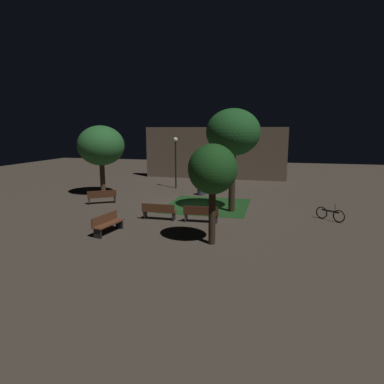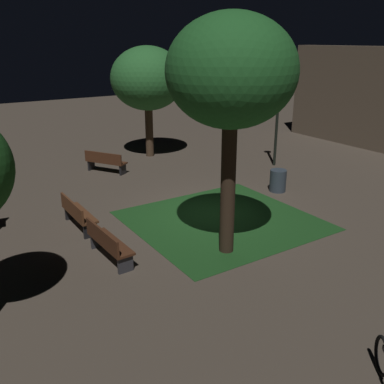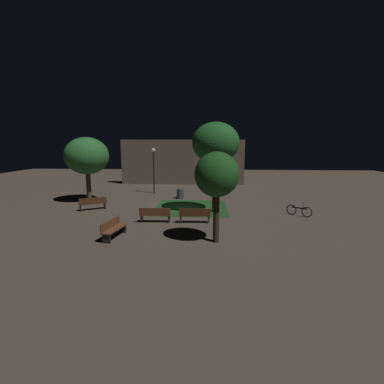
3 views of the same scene
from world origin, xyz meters
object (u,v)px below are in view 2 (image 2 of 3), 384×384
trash_bin (278,181)px  tree_back_left (231,74)px  bench_near_trees (105,161)px  tree_lawn_side (148,79)px  bench_by_lamp (77,213)px  lamp_post_near_wall (278,100)px  bench_corner (107,242)px

trash_bin → tree_back_left: bearing=-58.1°
bench_near_trees → tree_lawn_side: size_ratio=0.36×
bench_near_trees → trash_bin: (5.60, 4.39, -0.08)m
bench_by_lamp → bench_near_trees: (-4.86, 2.84, 0.00)m
tree_back_left → trash_bin: (-2.76, 4.43, -4.11)m
lamp_post_near_wall → tree_lawn_side: bearing=-139.0°
trash_bin → bench_corner: bearing=-77.9°
bench_near_trees → lamp_post_near_wall: size_ratio=0.43×
tree_back_left → lamp_post_near_wall: size_ratio=1.43×
tree_lawn_side → bench_corner: bearing=-33.4°
bench_by_lamp → bench_corner: bearing=0.0°
tree_back_left → tree_lawn_side: 10.27m
trash_bin → lamp_post_near_wall: bearing=138.9°
bench_by_lamp → tree_back_left: 6.02m
tree_back_left → bench_corner: bearing=-113.5°
bench_near_trees → tree_lawn_side: 4.43m
bench_corner → lamp_post_near_wall: bearing=113.6°
bench_by_lamp → tree_back_left: size_ratio=0.31×
bench_near_trees → lamp_post_near_wall: 7.68m
bench_corner → bench_by_lamp: bearing=-180.0°
tree_lawn_side → bench_by_lamp: bearing=-41.9°
tree_back_left → trash_bin: size_ratio=7.34×
trash_bin → bench_by_lamp: bearing=-95.9°
tree_lawn_side → tree_back_left: bearing=-16.3°
bench_near_trees → lamp_post_near_wall: (2.98, 6.68, 2.35)m
bench_corner → tree_lawn_side: bearing=146.6°
bench_by_lamp → tree_lawn_side: size_ratio=0.36×
bench_by_lamp → lamp_post_near_wall: (-1.88, 9.52, 2.35)m
lamp_post_near_wall → trash_bin: bearing=-41.1°
lamp_post_near_wall → trash_bin: (2.63, -2.29, -2.43)m
tree_back_left → trash_bin: 6.64m
bench_by_lamp → tree_lawn_side: 9.03m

